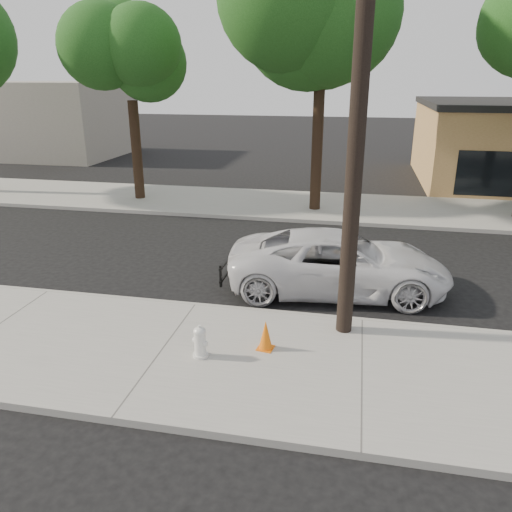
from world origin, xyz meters
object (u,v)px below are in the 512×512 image
police_cruiser (339,263)px  traffic_cone (266,335)px  utility_pole (358,115)px  fire_hydrant (200,342)px

police_cruiser → traffic_cone: size_ratio=9.14×
utility_pole → police_cruiser: size_ratio=1.58×
traffic_cone → utility_pole: bearing=36.5°
fire_hydrant → traffic_cone: fire_hydrant is taller
utility_pole → traffic_cone: (-1.54, -1.14, -4.25)m
utility_pole → traffic_cone: size_ratio=14.40×
utility_pole → traffic_cone: bearing=-143.5°
police_cruiser → fire_hydrant: 4.85m
utility_pole → fire_hydrant: 5.33m
utility_pole → fire_hydrant: (-2.75, -1.69, -4.24)m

